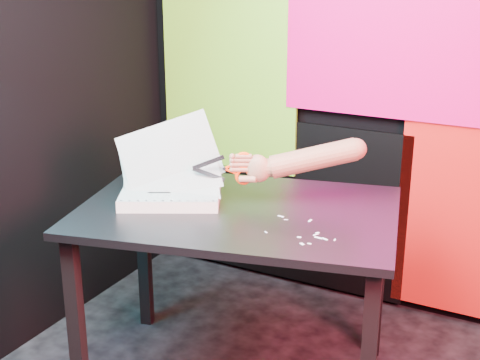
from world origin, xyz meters
The scene contains 7 objects.
room centered at (0.00, 0.00, 1.35)m, with size 3.01×3.01×2.71m.
backdrop centered at (0.06, 1.46, 0.96)m, with size 2.88×0.05×2.08m.
work_table centered at (-0.53, 0.59, 0.66)m, with size 1.32×1.04×0.75m.
printout_stack centered at (-0.80, 0.54, 0.78)m, with size 0.47×0.42×0.35m.
scissors centered at (-0.56, 0.65, 0.88)m, with size 0.21×0.11×0.13m.
hand_forearm centered at (-0.35, 0.76, 0.92)m, with size 0.45×0.27×0.17m.
paper_clippings centered at (-0.22, 0.49, 0.75)m, with size 0.26×0.22×0.00m.
Camera 1 is at (0.56, -1.47, 1.65)m, focal length 50.00 mm.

